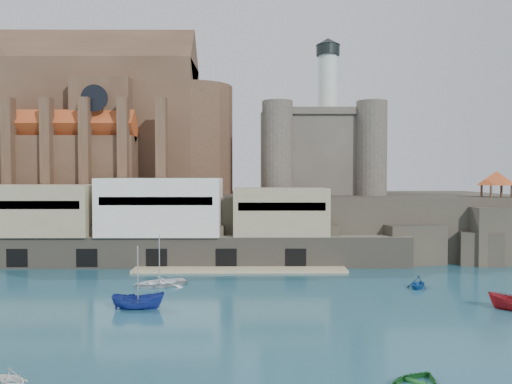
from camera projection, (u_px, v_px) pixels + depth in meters
The scene contains 10 objects.
ground at pixel (216, 304), 52.19m from camera, with size 300.00×300.00×0.00m, color #1A4758.
promontory at pixel (231, 222), 91.36m from camera, with size 100.00×36.00×10.00m.
quay at pixel (160, 224), 74.98m from camera, with size 70.00×12.00×13.05m.
church at pixel (103, 129), 93.10m from camera, with size 47.00×25.93×30.51m.
castle_keep at pixel (319, 149), 92.70m from camera, with size 21.20×21.20×29.30m.
rock_outcrop at pixel (496, 235), 78.13m from camera, with size 14.50×10.50×8.70m.
pavilion at pixel (497, 180), 77.98m from camera, with size 6.40×6.40×5.40m.
boat_2 at pixel (138, 309), 50.18m from camera, with size 2.00×2.05×5.31m, color navy.
boat_6 at pixel (160, 286), 60.73m from camera, with size 4.63×1.34×6.48m, color white.
boat_7 at pixel (418, 288), 59.51m from camera, with size 2.93×1.79×3.40m, color #154C96.
Camera 1 is at (3.85, -51.77, 13.54)m, focal length 35.00 mm.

